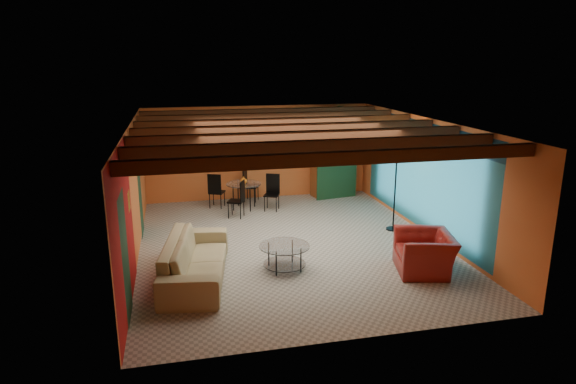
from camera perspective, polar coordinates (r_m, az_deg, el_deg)
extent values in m
cube|color=#9C968B|center=(11.15, 0.23, -5.98)|extent=(6.50, 8.00, 0.01)
cube|color=silver|center=(10.49, 0.25, 7.92)|extent=(6.50, 8.00, 0.01)
cube|color=#CE652F|center=(14.58, -3.36, 4.53)|extent=(6.50, 0.02, 2.70)
cube|color=#9E1211|center=(10.51, -17.28, -0.25)|extent=(0.02, 8.00, 2.70)
cube|color=teal|center=(11.89, 15.67, 1.60)|extent=(0.02, 8.00, 2.70)
imported|color=#988A62|center=(9.50, -10.52, -7.54)|extent=(1.46, 2.81, 0.78)
imported|color=maroon|center=(10.02, 15.35, -6.70)|extent=(1.28, 1.38, 0.76)
cube|color=brown|center=(14.86, 5.26, 3.69)|extent=(1.34, 0.82, 2.19)
cube|color=black|center=(14.37, -6.91, 5.51)|extent=(1.05, 0.03, 0.65)
imported|color=#26661E|center=(14.66, 5.39, 8.87)|extent=(0.58, 0.55, 0.51)
imported|color=orange|center=(13.51, -5.12, 2.51)|extent=(0.21, 0.21, 0.20)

